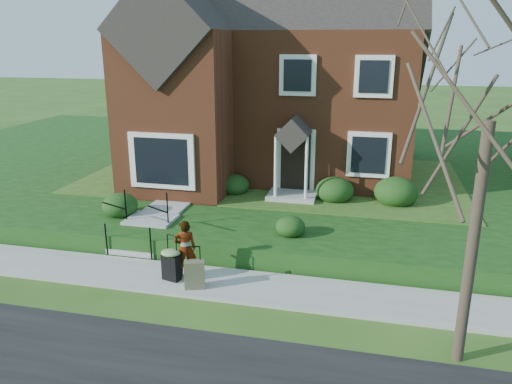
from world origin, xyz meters
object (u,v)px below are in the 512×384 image
(woman, at_px, (185,249))
(suitcase_black, at_px, (171,263))
(suitcase_olive, at_px, (195,274))
(tree_verge, at_px, (493,94))
(front_steps, at_px, (145,230))

(woman, bearing_deg, suitcase_black, 21.22)
(suitcase_black, xyz_separation_m, suitcase_olive, (0.70, -0.26, -0.10))
(woman, xyz_separation_m, suitcase_black, (-0.27, -0.27, -0.28))
(suitcase_black, bearing_deg, woman, 59.16)
(suitcase_black, distance_m, tree_verge, 7.88)
(front_steps, relative_size, woman, 1.39)
(tree_verge, bearing_deg, suitcase_black, 165.54)
(suitcase_black, bearing_deg, tree_verge, -0.04)
(woman, distance_m, suitcase_olive, 0.78)
(front_steps, xyz_separation_m, tree_verge, (8.00, -3.62, 4.39))
(suitcase_olive, bearing_deg, woman, 109.39)
(front_steps, bearing_deg, suitcase_black, -50.39)
(tree_verge, bearing_deg, woman, 162.57)
(suitcase_olive, bearing_deg, front_steps, 117.21)
(front_steps, height_order, suitcase_olive, front_steps)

